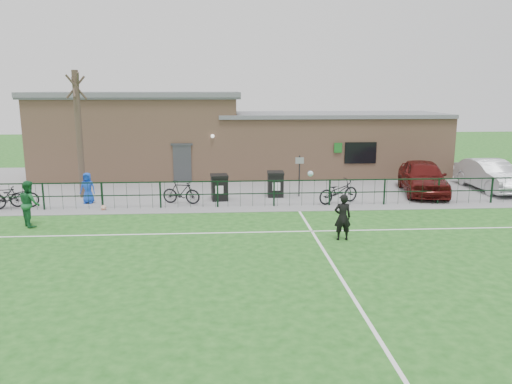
{
  "coord_description": "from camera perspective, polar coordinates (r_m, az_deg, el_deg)",
  "views": [
    {
      "loc": [
        -1.22,
        -13.55,
        5.19
      ],
      "look_at": [
        0.0,
        5.0,
        1.3
      ],
      "focal_mm": 35.0,
      "sensor_mm": 36.0,
      "label": 1
    }
  ],
  "objects": [
    {
      "name": "pitch_line_mid",
      "position": [
        18.34,
        0.21,
        -4.61
      ],
      "size": [
        28.0,
        0.1,
        0.01
      ],
      "primitive_type": "cube",
      "color": "white",
      "rests_on": "ground"
    },
    {
      "name": "sign_post",
      "position": [
        24.14,
        4.97,
        1.83
      ],
      "size": [
        0.06,
        0.06,
        2.0
      ],
      "primitive_type": "cylinder",
      "rotation": [
        0.0,
        0.0,
        -0.03
      ],
      "color": "black",
      "rests_on": "paving_strip"
    },
    {
      "name": "paving_strip",
      "position": [
        27.56,
        -1.16,
        0.98
      ],
      "size": [
        34.0,
        13.0,
        0.02
      ],
      "primitive_type": "cube",
      "color": "slate",
      "rests_on": "ground"
    },
    {
      "name": "bare_tree",
      "position": [
        25.08,
        -19.55,
        6.13
      ],
      "size": [
        0.3,
        0.3,
        6.0
      ],
      "primitive_type": "cylinder",
      "color": "#403027",
      "rests_on": "ground"
    },
    {
      "name": "bicycle_c",
      "position": [
        24.14,
        -25.91,
        -0.48
      ],
      "size": [
        2.11,
        1.25,
        1.05
      ],
      "primitive_type": "imported",
      "rotation": [
        0.0,
        0.0,
        1.87
      ],
      "color": "black",
      "rests_on": "paving_strip"
    },
    {
      "name": "ball_ground",
      "position": [
        22.51,
        -17.03,
        -1.73
      ],
      "size": [
        0.24,
        0.24,
        0.24
      ],
      "primitive_type": "sphere",
      "color": "silver",
      "rests_on": "ground"
    },
    {
      "name": "ground",
      "position": [
        14.56,
        1.31,
        -9.07
      ],
      "size": [
        90.0,
        90.0,
        0.0
      ],
      "primitive_type": "plane",
      "color": "#1B5318",
      "rests_on": "ground"
    },
    {
      "name": "pitch_line_touch",
      "position": [
        22.0,
        -0.48,
        -1.81
      ],
      "size": [
        28.0,
        0.1,
        0.01
      ],
      "primitive_type": "cube",
      "color": "white",
      "rests_on": "ground"
    },
    {
      "name": "spectator_child",
      "position": [
        23.93,
        -18.68,
        0.44
      ],
      "size": [
        0.73,
        0.51,
        1.41
      ],
      "primitive_type": "imported",
      "rotation": [
        0.0,
        0.0,
        -0.08
      ],
      "color": "blue",
      "rests_on": "paving_strip"
    },
    {
      "name": "bicycle_d",
      "position": [
        22.86,
        -8.54,
        -0.02
      ],
      "size": [
        1.83,
        0.96,
        1.06
      ],
      "primitive_type": "imported",
      "rotation": [
        0.0,
        0.0,
        1.29
      ],
      "color": "black",
      "rests_on": "paving_strip"
    },
    {
      "name": "car_silver",
      "position": [
        28.29,
        25.19,
        1.76
      ],
      "size": [
        1.75,
        4.76,
        1.56
      ],
      "primitive_type": "imported",
      "rotation": [
        0.0,
        0.0,
        0.02
      ],
      "color": "#B2B6BA",
      "rests_on": "paving_strip"
    },
    {
      "name": "wheelie_bin_right",
      "position": [
        24.18,
        2.24,
        0.82
      ],
      "size": [
        0.77,
        0.87,
        1.12
      ],
      "primitive_type": "cube",
      "rotation": [
        0.0,
        0.0,
        -0.04
      ],
      "color": "black",
      "rests_on": "paving_strip"
    },
    {
      "name": "clubhouse",
      "position": [
        30.19,
        -3.12,
        6.16
      ],
      "size": [
        24.25,
        5.4,
        4.96
      ],
      "color": "tan",
      "rests_on": "ground"
    },
    {
      "name": "outfield_player",
      "position": [
        20.82,
        -24.47,
        -1.2
      ],
      "size": [
        1.04,
        1.09,
        1.76
      ],
      "primitive_type": "imported",
      "rotation": [
        0.0,
        0.0,
        2.18
      ],
      "color": "#1B6131",
      "rests_on": "ground"
    },
    {
      "name": "wheelie_bin_left",
      "position": [
        23.44,
        -4.2,
        0.44
      ],
      "size": [
        0.82,
        0.91,
        1.12
      ],
      "primitive_type": "cube",
      "rotation": [
        0.0,
        0.0,
        0.1
      ],
      "color": "black",
      "rests_on": "paving_strip"
    },
    {
      "name": "bicycle_e",
      "position": [
        23.01,
        9.39,
        0.07
      ],
      "size": [
        2.2,
        1.5,
        1.1
      ],
      "primitive_type": "imported",
      "rotation": [
        0.0,
        0.0,
        1.98
      ],
      "color": "black",
      "rests_on": "paving_strip"
    },
    {
      "name": "goalkeeper_kick",
      "position": [
        17.53,
        9.76,
        -2.71
      ],
      "size": [
        1.11,
        2.84,
        2.03
      ],
      "color": "black",
      "rests_on": "ground"
    },
    {
      "name": "pitch_line_perp",
      "position": [
        14.86,
        9.11,
        -8.76
      ],
      "size": [
        0.1,
        16.0,
        0.01
      ],
      "primitive_type": "cube",
      "color": "white",
      "rests_on": "ground"
    },
    {
      "name": "perimeter_fence",
      "position": [
        22.06,
        -0.51,
        -0.19
      ],
      "size": [
        28.0,
        0.1,
        1.2
      ],
      "primitive_type": "cube",
      "color": "black",
      "rests_on": "ground"
    },
    {
      "name": "bicycle_b",
      "position": [
        24.45,
        -26.79,
        -0.49
      ],
      "size": [
        1.7,
        0.77,
        0.99
      ],
      "primitive_type": "imported",
      "rotation": [
        0.0,
        0.0,
        1.76
      ],
      "color": "black",
      "rests_on": "paving_strip"
    },
    {
      "name": "car_maroon",
      "position": [
        26.12,
        18.53,
        1.64
      ],
      "size": [
        2.88,
        5.17,
        1.66
      ],
      "primitive_type": "imported",
      "rotation": [
        0.0,
        0.0,
        -0.2
      ],
      "color": "#4E0F0D",
      "rests_on": "paving_strip"
    }
  ]
}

